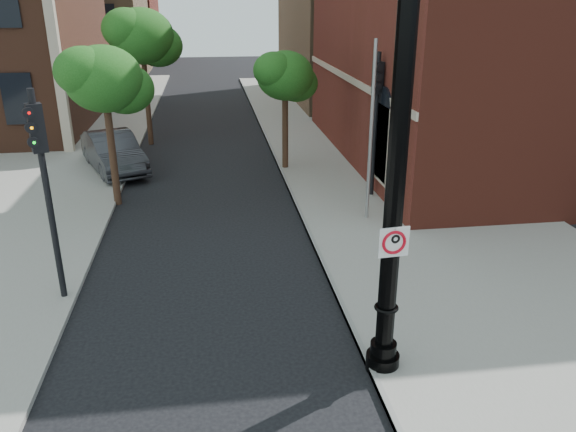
{
  "coord_description": "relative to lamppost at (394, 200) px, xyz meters",
  "views": [
    {
      "loc": [
        -0.72,
        -8.71,
        6.6
      ],
      "look_at": [
        0.8,
        2.0,
        2.36
      ],
      "focal_mm": 35.0,
      "sensor_mm": 36.0,
      "label": 1
    }
  ],
  "objects": [
    {
      "name": "ground",
      "position": [
        -2.29,
        0.19,
        -3.42
      ],
      "size": [
        120.0,
        120.0,
        0.0
      ],
      "primitive_type": "plane",
      "color": "black",
      "rests_on": "ground"
    },
    {
      "name": "sidewalk_right",
      "position": [
        3.71,
        10.19,
        -3.36
      ],
      "size": [
        8.0,
        60.0,
        0.12
      ],
      "primitive_type": "cube",
      "color": "gray",
      "rests_on": "ground"
    },
    {
      "name": "sidewalk_left",
      "position": [
        -11.29,
        18.19,
        -3.36
      ],
      "size": [
        10.0,
        50.0,
        0.12
      ],
      "primitive_type": "cube",
      "color": "gray",
      "rests_on": "ground"
    },
    {
      "name": "curb_edge",
      "position": [
        -0.24,
        10.19,
        -3.35
      ],
      "size": [
        0.1,
        60.0,
        0.14
      ],
      "primitive_type": "cube",
      "color": "gray",
      "rests_on": "ground"
    },
    {
      "name": "bg_building_tan_a",
      "position": [
        -14.29,
        44.19,
        2.58
      ],
      "size": [
        12.0,
        12.0,
        12.0
      ],
      "primitive_type": "cube",
      "color": "#846748",
      "rests_on": "ground"
    },
    {
      "name": "bg_building_red",
      "position": [
        -14.29,
        58.19,
        1.58
      ],
      "size": [
        12.0,
        12.0,
        10.0
      ],
      "primitive_type": "cube",
      "color": "maroon",
      "rests_on": "ground"
    },
    {
      "name": "lamppost",
      "position": [
        0.0,
        0.0,
        0.0
      ],
      "size": [
        0.63,
        0.63,
        7.41
      ],
      "color": "black",
      "rests_on": "ground"
    },
    {
      "name": "no_parking_sign",
      "position": [
        -0.01,
        -0.19,
        -0.7
      ],
      "size": [
        0.54,
        0.09,
        0.54
      ],
      "rotation": [
        0.0,
        0.0,
        0.09
      ],
      "color": "white",
      "rests_on": "ground"
    },
    {
      "name": "parked_car",
      "position": [
        -6.88,
        14.11,
        -2.64
      ],
      "size": [
        3.3,
        5.04,
        1.57
      ],
      "primitive_type": "imported",
      "rotation": [
        0.0,
        0.0,
        0.38
      ],
      "color": "#2E2E33",
      "rests_on": "ground"
    },
    {
      "name": "traffic_signal_left",
      "position": [
        -6.56,
        3.55,
        -0.14
      ],
      "size": [
        0.39,
        0.43,
        4.88
      ],
      "rotation": [
        0.0,
        0.0,
        0.4
      ],
      "color": "black",
      "rests_on": "ground"
    },
    {
      "name": "traffic_signal_right",
      "position": [
        2.51,
        9.51,
        -0.08
      ],
      "size": [
        0.34,
        0.42,
        4.96
      ],
      "rotation": [
        0.0,
        0.0,
        0.12
      ],
      "color": "black",
      "rests_on": "ground"
    },
    {
      "name": "utility_pole",
      "position": [
        1.74,
        7.4,
        -0.67
      ],
      "size": [
        0.11,
        0.11,
        5.51
      ],
      "primitive_type": "cylinder",
      "color": "#999999",
      "rests_on": "ground"
    },
    {
      "name": "street_tree_a",
      "position": [
        -6.2,
        10.12,
        0.71
      ],
      "size": [
        2.9,
        2.62,
        5.23
      ],
      "color": "#331F14",
      "rests_on": "ground"
    },
    {
      "name": "street_tree_b",
      "position": [
        -5.78,
        18.48,
        1.46
      ],
      "size": [
        3.43,
        3.1,
        6.18
      ],
      "color": "#331F14",
      "rests_on": "ground"
    },
    {
      "name": "street_tree_c",
      "position": [
        -0.0,
        13.35,
        0.29
      ],
      "size": [
        2.61,
        2.36,
        4.71
      ],
      "color": "#331F14",
      "rests_on": "ground"
    }
  ]
}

